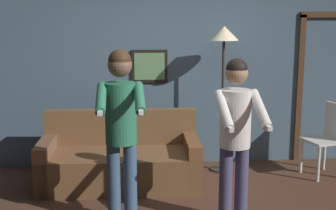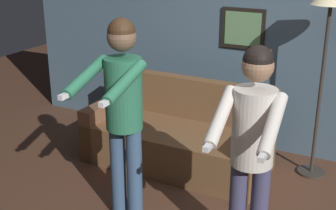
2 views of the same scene
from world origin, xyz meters
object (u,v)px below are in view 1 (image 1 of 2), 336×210
(dining_chair_distant, at_px, (329,135))
(person_standing_right, at_px, (236,127))
(person_standing_left, at_px, (121,121))
(couch, at_px, (120,162))
(torchiere_lamp, at_px, (224,48))

(dining_chair_distant, bearing_deg, person_standing_right, -138.83)
(person_standing_left, distance_m, dining_chair_distant, 2.95)
(couch, xyz_separation_m, torchiere_lamp, (1.33, 0.42, 1.35))
(person_standing_right, height_order, dining_chair_distant, person_standing_right)
(person_standing_right, bearing_deg, person_standing_left, 177.01)
(person_standing_right, xyz_separation_m, dining_chair_distant, (1.51, 1.32, -0.46))
(couch, bearing_deg, person_standing_right, -46.00)
(person_standing_left, bearing_deg, dining_chair_distant, 25.91)
(couch, bearing_deg, dining_chair_distant, 3.04)
(person_standing_left, bearing_deg, couch, 92.45)
(dining_chair_distant, bearing_deg, torchiere_lamp, 168.20)
(couch, relative_size, person_standing_left, 1.11)
(person_standing_left, xyz_separation_m, person_standing_right, (1.09, -0.06, -0.07))
(couch, height_order, person_standing_right, person_standing_right)
(torchiere_lamp, height_order, person_standing_right, torchiere_lamp)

